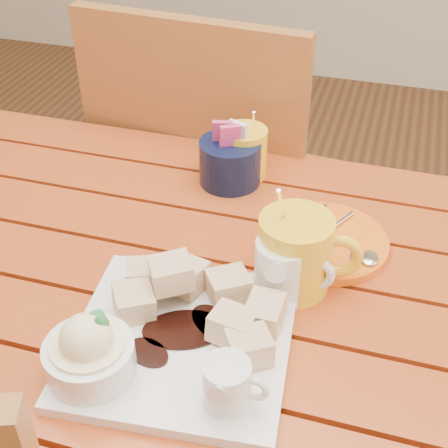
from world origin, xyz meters
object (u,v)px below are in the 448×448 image
(coffee_mug_right, at_px, (297,253))
(chair_far, at_px, (214,188))
(orange_saucer, at_px, (326,242))
(coffee_mug_left, at_px, (243,151))
(table, at_px, (197,338))
(dessert_plate, at_px, (162,336))

(coffee_mug_right, height_order, chair_far, chair_far)
(coffee_mug_right, relative_size, orange_saucer, 0.88)
(orange_saucer, bearing_deg, coffee_mug_right, -105.44)
(coffee_mug_left, height_order, orange_saucer, coffee_mug_left)
(table, height_order, coffee_mug_right, coffee_mug_right)
(coffee_mug_right, xyz_separation_m, orange_saucer, (0.03, 0.10, -0.05))
(dessert_plate, distance_m, orange_saucer, 0.31)
(dessert_plate, bearing_deg, chair_far, 102.28)
(coffee_mug_left, bearing_deg, orange_saucer, -32.50)
(coffee_mug_left, relative_size, chair_far, 0.14)
(coffee_mug_left, height_order, coffee_mug_right, coffee_mug_right)
(dessert_plate, xyz_separation_m, coffee_mug_right, (0.13, 0.17, 0.03))
(coffee_mug_right, xyz_separation_m, chair_far, (-0.27, 0.49, -0.26))
(table, height_order, orange_saucer, orange_saucer)
(table, xyz_separation_m, chair_far, (-0.14, 0.53, -0.10))
(coffee_mug_left, xyz_separation_m, coffee_mug_right, (0.15, -0.26, 0.01))
(orange_saucer, bearing_deg, chair_far, 127.58)
(table, distance_m, chair_far, 0.56)
(dessert_plate, bearing_deg, table, 90.98)
(dessert_plate, bearing_deg, coffee_mug_right, 52.46)
(dessert_plate, xyz_separation_m, chair_far, (-0.14, 0.66, -0.23))
(dessert_plate, height_order, coffee_mug_left, coffee_mug_left)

